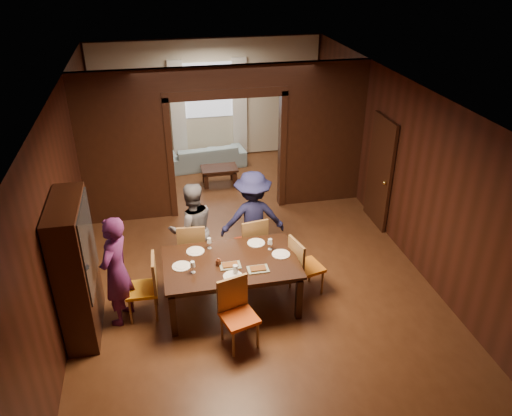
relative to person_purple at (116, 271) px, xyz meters
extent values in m
plane|color=#4D2915|center=(2.04, 1.41, -0.83)|extent=(9.00, 9.00, 0.00)
cube|color=silver|center=(2.04, 1.41, 2.07)|extent=(5.50, 9.00, 0.02)
cube|color=black|center=(2.04, 5.91, 0.62)|extent=(5.50, 0.02, 2.90)
cube|color=black|center=(-0.71, 1.41, 0.62)|extent=(0.02, 9.00, 2.90)
cube|color=black|center=(4.79, 1.41, 0.62)|extent=(0.02, 9.00, 2.90)
cube|color=black|center=(0.11, 3.01, 0.37)|extent=(1.65, 0.15, 2.40)
cube|color=black|center=(3.96, 3.01, 0.37)|extent=(1.65, 0.15, 2.40)
cube|color=black|center=(2.04, 3.01, 1.82)|extent=(5.50, 0.15, 0.50)
cube|color=beige|center=(2.04, 5.88, 0.62)|extent=(5.40, 0.04, 2.85)
imported|color=#531C51|center=(0.00, 0.00, 0.00)|extent=(0.62, 0.72, 1.67)
imported|color=#535259|center=(1.15, 1.00, -0.04)|extent=(0.87, 0.73, 1.58)
imported|color=#17183B|center=(2.15, 1.07, -0.01)|extent=(1.09, 0.65, 1.65)
imported|color=#8DACB9|center=(1.85, 5.26, -0.56)|extent=(1.94, 0.93, 0.55)
imported|color=black|center=(1.67, 0.15, -0.03)|extent=(0.31, 0.31, 0.08)
cube|color=black|center=(1.61, 0.02, -0.45)|extent=(1.95, 1.21, 0.76)
cube|color=black|center=(2.02, 4.21, -0.63)|extent=(0.80, 0.50, 0.40)
cube|color=black|center=(-0.49, -0.09, 0.17)|extent=(0.40, 1.20, 2.00)
cube|color=black|center=(4.74, 1.91, 0.22)|extent=(0.06, 0.90, 2.10)
cube|color=silver|center=(2.04, 5.85, 0.87)|extent=(1.20, 0.03, 1.30)
cube|color=white|center=(1.29, 5.81, 0.42)|extent=(0.35, 0.06, 2.40)
cube|color=white|center=(2.79, 5.81, 0.42)|extent=(0.35, 0.06, 2.40)
cylinder|color=white|center=(0.90, 0.03, -0.07)|extent=(0.27, 0.27, 0.01)
cylinder|color=white|center=(1.13, 0.38, -0.07)|extent=(0.27, 0.27, 0.01)
cylinder|color=white|center=(2.07, 0.42, -0.07)|extent=(0.27, 0.27, 0.01)
cylinder|color=white|center=(2.36, 0.04, -0.07)|extent=(0.27, 0.27, 0.01)
cylinder|color=silver|center=(1.57, -0.35, -0.07)|extent=(0.27, 0.27, 0.01)
cube|color=gray|center=(1.58, -0.10, -0.05)|extent=(0.30, 0.20, 0.04)
cube|color=gray|center=(1.95, -0.27, -0.05)|extent=(0.30, 0.20, 0.04)
cylinder|color=silver|center=(1.62, -0.30, 0.00)|extent=(0.07, 0.07, 0.14)
camera|label=1|loc=(0.73, -5.92, 4.04)|focal=35.00mm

